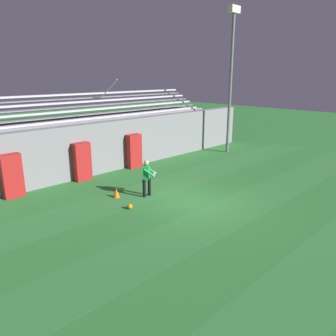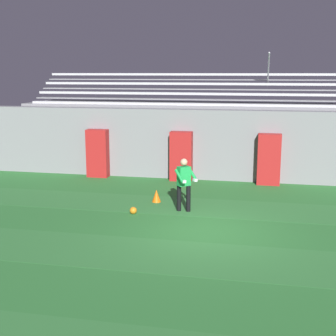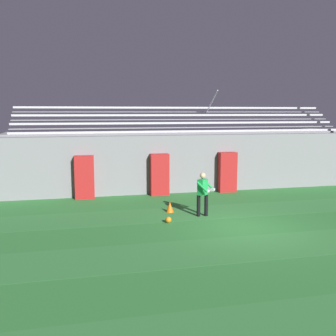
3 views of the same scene
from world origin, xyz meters
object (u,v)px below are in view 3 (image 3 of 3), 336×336
(padding_pillar_far_left, at_px, (84,177))
(goalkeeper, at_px, (203,191))
(padding_pillar_gate_left, at_px, (160,175))
(traffic_cone, at_px, (170,207))
(soccer_ball, at_px, (168,220))
(padding_pillar_gate_right, at_px, (227,172))

(padding_pillar_far_left, height_order, goalkeeper, padding_pillar_far_left)
(padding_pillar_gate_left, relative_size, traffic_cone, 4.68)
(padding_pillar_gate_left, height_order, soccer_ball, padding_pillar_gate_left)
(traffic_cone, bearing_deg, goalkeeper, -38.70)
(padding_pillar_gate_right, bearing_deg, traffic_cone, -138.41)
(goalkeeper, bearing_deg, traffic_cone, 141.30)
(soccer_ball, relative_size, traffic_cone, 0.52)
(padding_pillar_gate_left, distance_m, padding_pillar_far_left, 3.48)
(traffic_cone, bearing_deg, soccer_ball, -105.16)
(padding_pillar_far_left, distance_m, traffic_cone, 4.65)
(padding_pillar_gate_right, bearing_deg, padding_pillar_far_left, 180.00)
(goalkeeper, distance_m, traffic_cone, 1.57)
(soccer_ball, bearing_deg, padding_pillar_far_left, 120.90)
(padding_pillar_gate_right, distance_m, soccer_ball, 6.29)
(goalkeeper, relative_size, traffic_cone, 3.98)
(padding_pillar_gate_left, xyz_separation_m, padding_pillar_far_left, (-3.48, 0.00, 0.00))
(padding_pillar_gate_right, xyz_separation_m, soccer_ball, (-4.07, -4.72, -0.87))
(goalkeeper, relative_size, soccer_ball, 7.59)
(padding_pillar_gate_right, height_order, padding_pillar_far_left, same)
(padding_pillar_far_left, bearing_deg, traffic_cone, -45.38)
(padding_pillar_far_left, relative_size, goalkeeper, 1.18)
(soccer_ball, distance_m, traffic_cone, 1.51)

